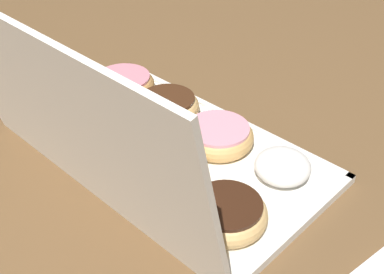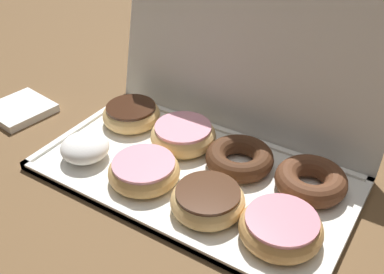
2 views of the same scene
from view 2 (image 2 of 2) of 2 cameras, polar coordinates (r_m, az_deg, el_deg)
name	(u,v)px [view 2 (image 2 of 2)]	position (r m, az deg, el deg)	size (l,w,h in m)	color
ground_plane	(193,177)	(0.78, 0.18, -5.06)	(3.00, 3.00, 0.00)	brown
donut_box	(193,175)	(0.78, 0.18, -4.75)	(0.53, 0.29, 0.01)	white
box_lid_open	(247,60)	(0.84, 6.92, 9.58)	(0.53, 0.30, 0.01)	white
powdered_filled_donut_0	(85,148)	(0.82, -13.31, -1.30)	(0.09, 0.09, 0.04)	white
pink_frosted_donut_1	(144,170)	(0.75, -6.06, -4.21)	(0.12, 0.12, 0.04)	tan
chocolate_frosted_donut_2	(208,200)	(0.69, 1.99, -7.94)	(0.11, 0.11, 0.04)	#E5B770
pink_frosted_donut_3	(281,228)	(0.66, 11.12, -11.13)	(0.12, 0.12, 0.04)	tan
chocolate_frosted_donut_4	(131,114)	(0.90, -7.64, 2.89)	(0.11, 0.11, 0.04)	#E5B770
pink_frosted_donut_5	(183,135)	(0.83, -1.12, 0.29)	(0.12, 0.12, 0.04)	#E5B770
chocolate_cake_ring_donut_6	(239,158)	(0.78, 5.99, -2.64)	(0.12, 0.12, 0.04)	#472816
chocolate_cake_ring_donut_7	(311,181)	(0.75, 14.73, -5.32)	(0.12, 0.12, 0.04)	#59331E
napkin_stack	(20,109)	(1.01, -20.84, 3.27)	(0.12, 0.12, 0.02)	white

